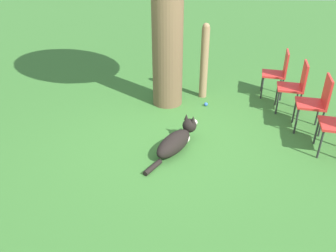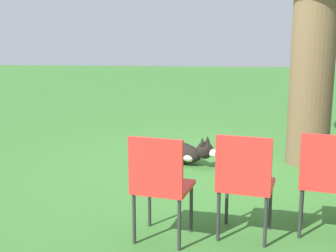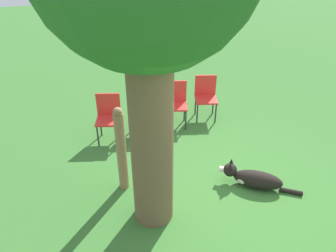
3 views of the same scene
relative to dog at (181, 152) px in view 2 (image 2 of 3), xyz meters
name	(u,v)px [view 2 (image 2 of 3)]	position (x,y,z in m)	size (l,w,h in m)	color
ground_plane	(228,165)	(0.03, 0.60, -0.15)	(30.00, 30.00, 0.00)	#38702D
dog	(181,152)	(0.00, 0.00, 0.00)	(0.76, 1.14, 0.41)	black
red_chair_0	(160,181)	(2.26, -0.02, 0.37)	(0.51, 0.52, 0.90)	red
red_chair_1	(245,179)	(2.15, 0.65, 0.37)	(0.51, 0.52, 0.90)	red
red_chair_2	(327,177)	(2.03, 1.33, 0.37)	(0.51, 0.52, 0.90)	red
tennis_ball	(308,177)	(0.53, 1.50, -0.12)	(0.07, 0.07, 0.07)	blue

